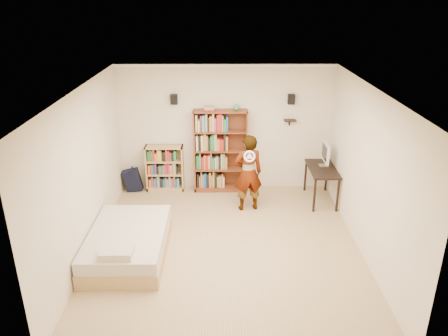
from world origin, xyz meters
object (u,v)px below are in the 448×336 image
(low_bookshelf, at_px, (165,168))
(daybed, at_px, (128,240))
(tall_bookshelf, at_px, (221,151))
(computer_desk, at_px, (321,184))
(person, at_px, (248,173))

(low_bookshelf, distance_m, daybed, 2.59)
(daybed, bearing_deg, tall_bookshelf, 59.36)
(tall_bookshelf, xyz_separation_m, low_bookshelf, (-1.20, 0.01, -0.39))
(computer_desk, bearing_deg, daybed, -150.72)
(computer_desk, height_order, daybed, computer_desk)
(daybed, bearing_deg, person, 38.68)
(tall_bookshelf, relative_size, person, 1.15)
(low_bookshelf, distance_m, person, 1.99)
(low_bookshelf, height_order, person, person)
(tall_bookshelf, relative_size, low_bookshelf, 1.78)
(tall_bookshelf, distance_m, person, 1.06)
(tall_bookshelf, height_order, person, tall_bookshelf)
(low_bookshelf, relative_size, computer_desk, 0.94)
(computer_desk, bearing_deg, tall_bookshelf, 165.18)
(person, bearing_deg, computer_desk, -178.15)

